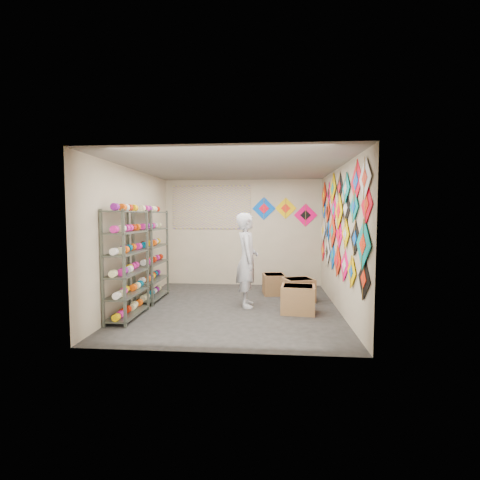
# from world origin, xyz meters

# --- Properties ---
(ground) EXTENTS (4.50, 4.50, 0.00)m
(ground) POSITION_xyz_m (0.00, 0.00, 0.00)
(ground) COLOR black
(room_walls) EXTENTS (4.50, 4.50, 4.50)m
(room_walls) POSITION_xyz_m (0.00, 0.00, 1.64)
(room_walls) COLOR #B7A78C
(room_walls) RESTS_ON ground
(shelf_rack_front) EXTENTS (0.40, 1.10, 1.90)m
(shelf_rack_front) POSITION_xyz_m (-1.78, -0.85, 0.95)
(shelf_rack_front) COLOR #4C5147
(shelf_rack_front) RESTS_ON ground
(shelf_rack_back) EXTENTS (0.40, 1.10, 1.90)m
(shelf_rack_back) POSITION_xyz_m (-1.78, 0.45, 0.95)
(shelf_rack_back) COLOR #4C5147
(shelf_rack_back) RESTS_ON ground
(string_spools) EXTENTS (0.12, 2.36, 0.12)m
(string_spools) POSITION_xyz_m (-1.78, -0.20, 1.05)
(string_spools) COLOR #DF1D94
(string_spools) RESTS_ON ground
(kite_wall_display) EXTENTS (0.06, 4.25, 2.04)m
(kite_wall_display) POSITION_xyz_m (1.98, -0.03, 1.65)
(kite_wall_display) COLOR black
(kite_wall_display) RESTS_ON room_walls
(back_wall_kites) EXTENTS (1.64, 0.02, 0.76)m
(back_wall_kites) POSITION_xyz_m (1.08, 2.24, 1.91)
(back_wall_kites) COLOR blue
(back_wall_kites) RESTS_ON room_walls
(poster) EXTENTS (2.00, 0.01, 1.10)m
(poster) POSITION_xyz_m (-0.80, 2.23, 2.00)
(poster) COLOR #6F4CA6
(poster) RESTS_ON room_walls
(shopkeeper) EXTENTS (0.76, 0.58, 1.84)m
(shopkeeper) POSITION_xyz_m (0.25, 0.12, 0.92)
(shopkeeper) COLOR silver
(shopkeeper) RESTS_ON ground
(carton_a) EXTENTS (0.66, 0.57, 0.51)m
(carton_a) POSITION_xyz_m (1.22, -0.28, 0.25)
(carton_a) COLOR brown
(carton_a) RESTS_ON ground
(carton_b) EXTENTS (0.71, 0.64, 0.48)m
(carton_b) POSITION_xyz_m (1.30, 0.58, 0.24)
(carton_b) COLOR brown
(carton_b) RESTS_ON ground
(carton_c) EXTENTS (0.54, 0.58, 0.46)m
(carton_c) POSITION_xyz_m (0.80, 1.20, 0.23)
(carton_c) COLOR brown
(carton_c) RESTS_ON ground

